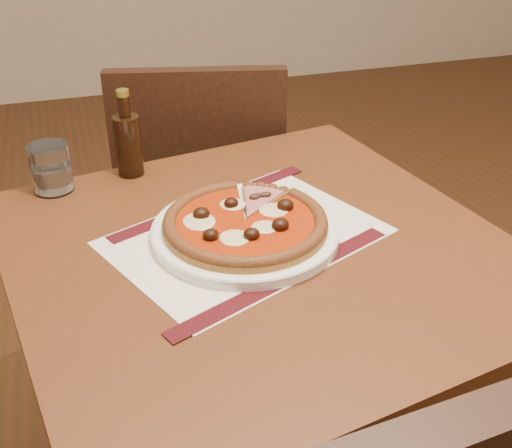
{
  "coord_description": "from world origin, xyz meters",
  "views": [
    {
      "loc": [
        -0.81,
        -0.91,
        1.33
      ],
      "look_at": [
        -0.54,
        -0.02,
        0.78
      ],
      "focal_mm": 45.0,
      "sensor_mm": 36.0,
      "label": 1
    }
  ],
  "objects_px": {
    "table": "(259,294)",
    "water_glass": "(51,168)",
    "pizza": "(245,222)",
    "chair_far": "(202,196)",
    "bottle": "(128,142)",
    "plate": "(245,232)"
  },
  "relations": [
    {
      "from": "plate",
      "to": "bottle",
      "type": "distance_m",
      "value": 0.35
    },
    {
      "from": "water_glass",
      "to": "pizza",
      "type": "bearing_deg",
      "value": -42.11
    },
    {
      "from": "plate",
      "to": "bottle",
      "type": "bearing_deg",
      "value": 116.85
    },
    {
      "from": "table",
      "to": "pizza",
      "type": "height_order",
      "value": "pizza"
    },
    {
      "from": "chair_far",
      "to": "bottle",
      "type": "xyz_separation_m",
      "value": [
        -0.21,
        -0.31,
        0.31
      ]
    },
    {
      "from": "chair_far",
      "to": "water_glass",
      "type": "bearing_deg",
      "value": 56.04
    },
    {
      "from": "table",
      "to": "bottle",
      "type": "height_order",
      "value": "bottle"
    },
    {
      "from": "plate",
      "to": "bottle",
      "type": "height_order",
      "value": "bottle"
    },
    {
      "from": "chair_far",
      "to": "pizza",
      "type": "bearing_deg",
      "value": 98.14
    },
    {
      "from": "pizza",
      "to": "chair_far",
      "type": "bearing_deg",
      "value": 84.94
    },
    {
      "from": "table",
      "to": "bottle",
      "type": "relative_size",
      "value": 5.22
    },
    {
      "from": "pizza",
      "to": "bottle",
      "type": "xyz_separation_m",
      "value": [
        -0.15,
        0.3,
        0.04
      ]
    },
    {
      "from": "pizza",
      "to": "water_glass",
      "type": "bearing_deg",
      "value": 137.89
    },
    {
      "from": "pizza",
      "to": "water_glass",
      "type": "height_order",
      "value": "water_glass"
    },
    {
      "from": "table",
      "to": "water_glass",
      "type": "distance_m",
      "value": 0.47
    },
    {
      "from": "water_glass",
      "to": "bottle",
      "type": "xyz_separation_m",
      "value": [
        0.15,
        0.03,
        0.02
      ]
    },
    {
      "from": "plate",
      "to": "pizza",
      "type": "xyz_separation_m",
      "value": [
        -0.0,
        -0.0,
        0.02
      ]
    },
    {
      "from": "chair_far",
      "to": "bottle",
      "type": "height_order",
      "value": "bottle"
    },
    {
      "from": "chair_far",
      "to": "water_glass",
      "type": "distance_m",
      "value": 0.57
    },
    {
      "from": "table",
      "to": "pizza",
      "type": "distance_m",
      "value": 0.14
    },
    {
      "from": "water_glass",
      "to": "bottle",
      "type": "relative_size",
      "value": 0.53
    },
    {
      "from": "chair_far",
      "to": "bottle",
      "type": "bearing_deg",
      "value": 69.12
    }
  ]
}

